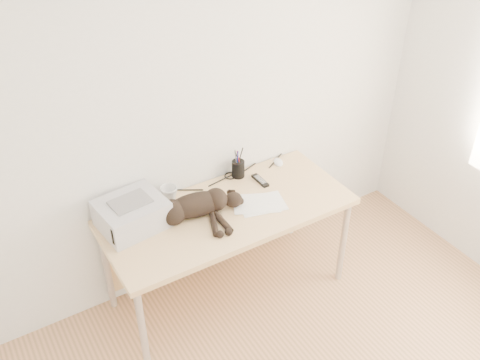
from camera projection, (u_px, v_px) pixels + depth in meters
wall_back at (198, 108)px, 3.32m from camera, size 3.50×0.00×3.50m
desk at (222, 218)px, 3.53m from camera, size 1.60×0.70×0.74m
printer at (132, 214)px, 3.22m from camera, size 0.42×0.37×0.18m
papers at (259, 204)px, 3.44m from camera, size 0.38×0.32×0.01m
cat at (193, 207)px, 3.29m from camera, size 0.72×0.39×0.17m
mug at (169, 194)px, 3.44m from camera, size 0.16×0.16×0.10m
pen_cup at (238, 169)px, 3.66m from camera, size 0.09×0.09×0.23m
remote_grey at (191, 206)px, 3.40m from camera, size 0.11×0.18×0.02m
remote_black at (260, 181)px, 3.64m from camera, size 0.05×0.16×0.02m
mouse at (278, 161)px, 3.82m from camera, size 0.10×0.13×0.04m
cable_tangle at (205, 185)px, 3.60m from camera, size 1.36×0.09×0.01m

